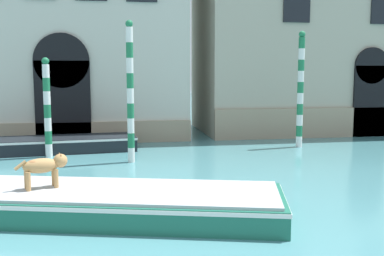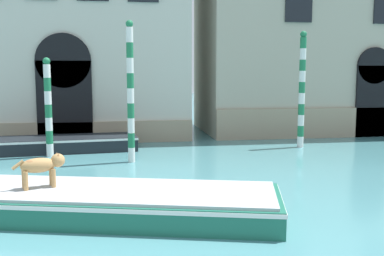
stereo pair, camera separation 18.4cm
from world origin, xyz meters
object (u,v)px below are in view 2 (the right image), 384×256
(mooring_pole_1, at_px, (130,92))
(mooring_pole_2, at_px, (48,107))
(dog_on_deck, at_px, (42,166))
(boat_foreground, at_px, (102,201))
(boat_moored_near_palazzo, at_px, (61,144))
(mooring_pole_0, at_px, (302,89))

(mooring_pole_1, relative_size, mooring_pole_2, 1.33)
(dog_on_deck, height_order, mooring_pole_1, mooring_pole_1)
(boat_foreground, relative_size, mooring_pole_1, 1.66)
(mooring_pole_1, bearing_deg, mooring_pole_2, 153.16)
(dog_on_deck, height_order, boat_moored_near_palazzo, dog_on_deck)
(boat_moored_near_palazzo, height_order, mooring_pole_1, mooring_pole_1)
(dog_on_deck, height_order, mooring_pole_2, mooring_pole_2)
(boat_moored_near_palazzo, bearing_deg, boat_foreground, -82.45)
(dog_on_deck, bearing_deg, boat_foreground, -33.30)
(boat_moored_near_palazzo, xyz_separation_m, mooring_pole_1, (2.63, -2.54, 2.08))
(boat_foreground, distance_m, boat_moored_near_palazzo, 8.37)
(mooring_pole_1, height_order, mooring_pole_2, mooring_pole_1)
(boat_moored_near_palazzo, bearing_deg, dog_on_deck, -90.75)
(boat_moored_near_palazzo, height_order, mooring_pole_2, mooring_pole_2)
(dog_on_deck, distance_m, boat_moored_near_palazzo, 7.90)
(mooring_pole_2, bearing_deg, boat_foreground, -73.42)
(boat_moored_near_palazzo, height_order, mooring_pole_0, mooring_pole_0)
(mooring_pole_1, bearing_deg, dog_on_deck, -110.66)
(mooring_pole_0, distance_m, mooring_pole_1, 7.08)
(mooring_pole_1, distance_m, mooring_pole_2, 3.26)
(boat_moored_near_palazzo, distance_m, mooring_pole_0, 9.66)
(boat_foreground, xyz_separation_m, mooring_pole_1, (0.76, 5.62, 2.06))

